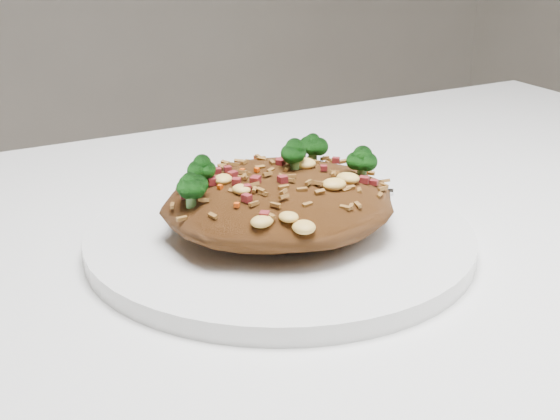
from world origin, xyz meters
The scene contains 4 objects.
dining_table centered at (0.00, 0.00, 0.66)m, with size 1.20×0.80×0.75m.
plate centered at (0.04, 0.06, 0.76)m, with size 0.29×0.29×0.01m, color white.
fried_rice centered at (0.04, 0.06, 0.79)m, with size 0.17×0.16×0.07m.
fork centered at (0.09, 0.12, 0.77)m, with size 0.14×0.11×0.00m.
Camera 1 is at (-0.22, -0.41, 0.99)m, focal length 50.00 mm.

